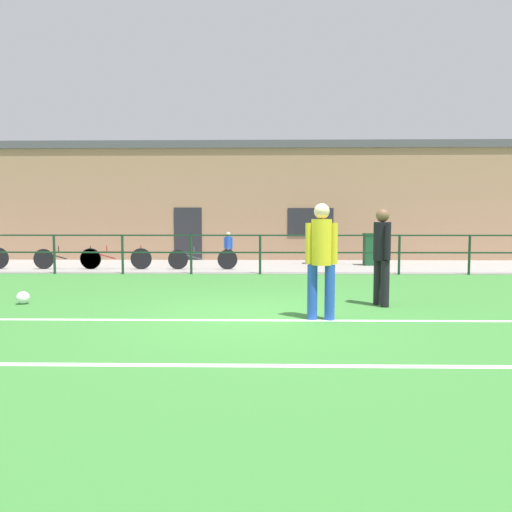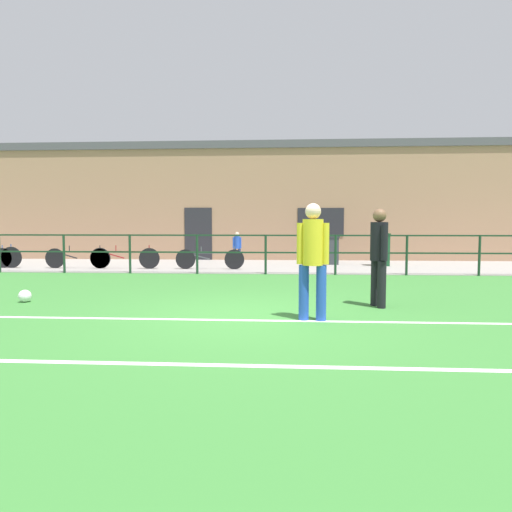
{
  "view_description": "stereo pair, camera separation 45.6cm",
  "coord_description": "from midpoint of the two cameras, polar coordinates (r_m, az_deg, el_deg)",
  "views": [
    {
      "loc": [
        0.12,
        -7.23,
        1.46
      ],
      "look_at": [
        -0.06,
        2.57,
        0.77
      ],
      "focal_mm": 32.26,
      "sensor_mm": 36.0,
      "label": 1
    },
    {
      "loc": [
        0.58,
        -7.22,
        1.46
      ],
      "look_at": [
        -0.06,
        2.57,
        0.77
      ],
      "focal_mm": 32.26,
      "sensor_mm": 36.0,
      "label": 2
    }
  ],
  "objects": [
    {
      "name": "ground",
      "position": [
        7.38,
        -1.7,
        -7.55
      ],
      "size": [
        60.0,
        44.0,
        0.04
      ],
      "primitive_type": "cube",
      "color": "#387A33"
    },
    {
      "name": "field_line_touchline",
      "position": [
        7.02,
        -1.85,
        -7.98
      ],
      "size": [
        36.0,
        0.11,
        0.0
      ],
      "primitive_type": "cube",
      "color": "white",
      "rests_on": "ground"
    },
    {
      "name": "field_line_hash",
      "position": [
        4.87,
        -3.21,
        -13.43
      ],
      "size": [
        36.0,
        0.11,
        0.0
      ],
      "primitive_type": "cube",
      "color": "white",
      "rests_on": "ground"
    },
    {
      "name": "pavement_strip",
      "position": [
        15.8,
        -0.23,
        -1.25
      ],
      "size": [
        48.0,
        5.0,
        0.02
      ],
      "primitive_type": "cube",
      "color": "gray",
      "rests_on": "ground"
    },
    {
      "name": "perimeter_fence",
      "position": [
        13.25,
        -0.47,
        0.93
      ],
      "size": [
        36.07,
        0.07,
        1.15
      ],
      "color": "#193823",
      "rests_on": "ground"
    },
    {
      "name": "clubhouse_facade",
      "position": [
        19.45,
        0.01,
        6.7
      ],
      "size": [
        28.0,
        2.56,
        4.73
      ],
      "color": "#A37A5B",
      "rests_on": "ground"
    },
    {
      "name": "player_goalkeeper",
      "position": [
        8.37,
        13.85,
        0.59
      ],
      "size": [
        0.3,
        0.46,
        1.72
      ],
      "rotation": [
        0.0,
        0.0,
        4.98
      ],
      "color": "black",
      "rests_on": "ground"
    },
    {
      "name": "player_striker",
      "position": [
        6.98,
        6.26,
        0.24
      ],
      "size": [
        0.48,
        0.31,
        1.77
      ],
      "rotation": [
        0.0,
        0.0,
        3.04
      ],
      "color": "blue",
      "rests_on": "ground"
    },
    {
      "name": "soccer_ball_match",
      "position": [
        9.52,
        -28.17,
        -4.59
      ],
      "size": [
        0.23,
        0.23,
        0.23
      ],
      "primitive_type": "sphere",
      "color": "white",
      "rests_on": "ground"
    },
    {
      "name": "spectator_child",
      "position": [
        16.59,
        -4.24,
        1.28
      ],
      "size": [
        0.31,
        0.2,
        1.15
      ],
      "rotation": [
        0.0,
        0.0,
        3.31
      ],
      "color": "#232D4C",
      "rests_on": "pavement_strip"
    },
    {
      "name": "bicycle_parked_0",
      "position": [
        15.86,
        -23.17,
        -0.3
      ],
      "size": [
        2.15,
        0.04,
        0.74
      ],
      "color": "black",
      "rests_on": "pavement_strip"
    },
    {
      "name": "bicycle_parked_3",
      "position": [
        15.29,
        -17.83,
        -0.27
      ],
      "size": [
        2.28,
        0.04,
        0.76
      ],
      "color": "black",
      "rests_on": "pavement_strip"
    },
    {
      "name": "bicycle_parked_4",
      "position": [
        14.63,
        -7.54,
        -0.37
      ],
      "size": [
        2.2,
        0.04,
        0.73
      ],
      "color": "black",
      "rests_on": "pavement_strip"
    },
    {
      "name": "trash_bin_0",
      "position": [
        16.6,
        7.15,
        0.8
      ],
      "size": [
        0.68,
        0.58,
        1.02
      ],
      "color": "#33383D",
      "rests_on": "pavement_strip"
    },
    {
      "name": "trash_bin_1",
      "position": [
        16.38,
        13.36,
        0.84
      ],
      "size": [
        0.54,
        0.46,
        1.11
      ],
      "color": "#194C28",
      "rests_on": "pavement_strip"
    }
  ]
}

